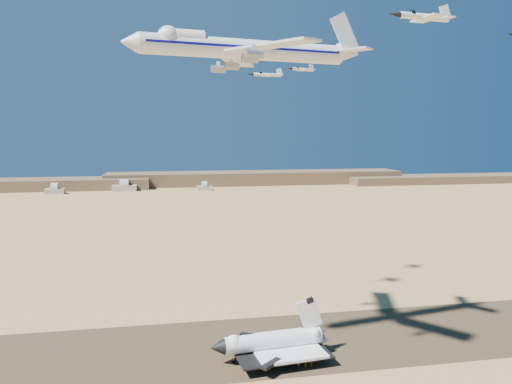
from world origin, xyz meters
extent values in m
plane|color=tan|center=(0.00, 0.00, 0.00)|extent=(1200.00, 1200.00, 0.00)
cube|color=#473723|center=(0.00, 0.00, 0.03)|extent=(600.00, 50.00, 0.06)
cube|color=brown|center=(120.00, 540.00, 9.00)|extent=(420.00, 60.00, 18.00)
cube|color=brown|center=(400.00, 510.00, 5.50)|extent=(300.00, 60.00, 11.00)
cube|color=beige|center=(-140.00, 470.00, 3.25)|extent=(22.00, 14.00, 6.50)
cube|color=beige|center=(-60.00, 485.00, 3.75)|extent=(30.00, 15.00, 7.50)
cube|color=beige|center=(40.00, 475.00, 2.75)|extent=(19.00, 12.50, 5.50)
cylinder|color=white|center=(21.24, -11.08, 5.91)|extent=(31.92, 8.76, 5.52)
cone|color=black|center=(3.41, -12.94, 5.91)|extent=(4.95, 5.67, 5.24)
sphere|color=white|center=(8.50, -12.41, 6.70)|extent=(5.12, 5.12, 5.12)
cube|color=white|center=(25.15, -10.67, 3.64)|extent=(24.00, 25.76, 0.89)
cube|color=black|center=(23.19, -10.88, 3.20)|extent=(31.84, 26.57, 0.49)
cube|color=white|center=(33.97, -9.75, 13.59)|extent=(9.15, 1.63, 11.34)
cylinder|color=gray|center=(8.50, -12.41, 1.58)|extent=(0.35, 0.35, 3.15)
cylinder|color=black|center=(8.50, -12.41, 0.54)|extent=(1.12, 0.55, 1.08)
cylinder|color=gray|center=(27.62, -15.36, 1.58)|extent=(0.35, 0.35, 3.15)
cylinder|color=black|center=(27.62, -15.36, 0.54)|extent=(1.12, 0.55, 1.08)
cylinder|color=gray|center=(26.60, -5.57, 1.58)|extent=(0.35, 0.35, 3.15)
cylinder|color=black|center=(26.60, -5.57, 0.54)|extent=(1.12, 0.55, 1.08)
cylinder|color=white|center=(13.47, -7.51, 97.56)|extent=(64.61, 17.26, 6.07)
cone|color=white|center=(-20.64, -13.56, 97.56)|extent=(5.73, 6.81, 6.07)
sphere|color=white|center=(-9.89, -11.65, 99.74)|extent=(6.26, 6.26, 6.26)
cube|color=white|center=(18.00, -22.13, 96.42)|extent=(24.28, 27.69, 0.66)
cube|color=white|center=(12.69, 7.78, 96.42)|extent=(16.90, 29.72, 0.66)
cube|color=white|center=(48.20, -7.61, 98.51)|extent=(10.72, 11.35, 0.47)
cube|color=white|center=(46.04, 4.54, 98.51)|extent=(8.47, 11.60, 0.47)
cube|color=white|center=(47.12, -1.54, 104.68)|extent=(10.77, 2.55, 13.57)
cylinder|color=gray|center=(13.10, -16.25, 93.57)|extent=(5.10, 3.26, 2.47)
cylinder|color=gray|center=(12.72, -24.99, 93.57)|extent=(5.10, 3.26, 2.47)
cylinder|color=gray|center=(10.11, 0.57, 93.57)|extent=(5.10, 3.26, 2.47)
cylinder|color=gray|center=(6.75, 8.65, 93.57)|extent=(5.10, 3.26, 2.47)
imported|color=orange|center=(29.91, -19.30, 0.96)|extent=(0.57, 0.73, 1.79)
imported|color=orange|center=(27.84, -18.91, 0.99)|extent=(0.96, 1.03, 1.86)
imported|color=orange|center=(31.89, -19.12, 0.93)|extent=(0.96, 1.14, 1.73)
cylinder|color=white|center=(47.70, -51.67, 98.79)|extent=(13.14, 3.30, 1.52)
cone|color=black|center=(39.94, -52.75, 98.79)|extent=(3.00, 1.79, 1.41)
sphere|color=black|center=(44.46, -52.12, 99.34)|extent=(1.52, 1.52, 1.52)
cube|color=white|center=(48.77, -51.53, 98.58)|extent=(4.97, 9.15, 0.27)
cube|color=white|center=(53.09, -50.93, 98.79)|extent=(3.12, 5.72, 0.22)
cube|color=white|center=(53.30, -50.90, 100.32)|extent=(3.30, 0.72, 3.68)
cone|color=black|center=(59.40, -66.40, 92.55)|extent=(2.80, 1.91, 1.27)
cylinder|color=white|center=(30.09, 39.46, 95.67)|extent=(11.77, 2.59, 1.36)
cone|color=black|center=(23.12, 38.72, 95.67)|extent=(2.65, 1.53, 1.27)
sphere|color=black|center=(27.19, 39.16, 96.16)|extent=(1.36, 1.36, 1.36)
cube|color=white|center=(31.06, 39.57, 95.48)|extent=(4.21, 8.11, 0.24)
cube|color=white|center=(34.94, 39.98, 95.67)|extent=(2.65, 5.07, 0.19)
cube|color=white|center=(35.13, 40.00, 97.04)|extent=(2.96, 0.55, 3.30)
cylinder|color=white|center=(50.33, 59.13, 100.71)|extent=(11.05, 4.81, 1.31)
cone|color=black|center=(43.95, 56.99, 100.71)|extent=(2.69, 1.93, 1.22)
sphere|color=black|center=(47.67, 58.24, 101.17)|extent=(1.31, 1.31, 1.31)
cube|color=white|center=(51.22, 59.43, 100.52)|extent=(5.48, 8.13, 0.23)
cube|color=white|center=(54.76, 60.62, 100.71)|extent=(3.44, 5.09, 0.19)
cube|color=white|center=(54.94, 60.68, 102.01)|extent=(2.76, 1.12, 3.16)
camera|label=1|loc=(-12.35, -161.04, 72.07)|focal=35.00mm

